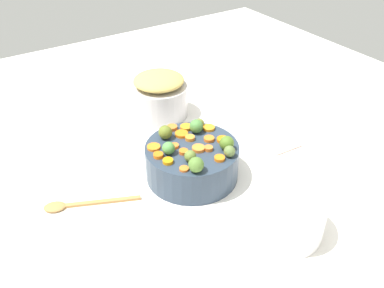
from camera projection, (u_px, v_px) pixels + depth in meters
tabletop at (188, 171)px, 1.33m from camera, size 2.40×2.40×0.02m
serving_bowl_carrots at (192, 161)px, 1.27m from camera, size 0.28×0.28×0.11m
metal_pot at (160, 101)px, 1.56m from camera, size 0.20×0.20×0.12m
stuffing_mound at (159, 80)px, 1.52m from camera, size 0.18×0.18×0.04m
carrot_slice_0 at (209, 148)px, 1.22m from camera, size 0.03×0.03×0.01m
carrot_slice_1 at (189, 138)px, 1.27m from camera, size 0.03×0.03×0.01m
carrot_slice_2 at (180, 134)px, 1.28m from camera, size 0.05×0.05×0.01m
carrot_slice_3 at (209, 139)px, 1.26m from camera, size 0.04×0.04×0.01m
carrot_slice_4 at (184, 169)px, 1.15m from camera, size 0.04×0.04×0.01m
carrot_slice_5 at (223, 140)px, 1.26m from camera, size 0.04×0.04×0.01m
carrot_slice_6 at (209, 128)px, 1.31m from camera, size 0.04×0.04×0.01m
carrot_slice_7 at (168, 161)px, 1.17m from camera, size 0.04×0.04×0.01m
carrot_slice_8 at (158, 155)px, 1.19m from camera, size 0.04×0.04×0.01m
carrot_slice_9 at (186, 127)px, 1.32m from camera, size 0.05×0.05×0.01m
carrot_slice_10 at (198, 149)px, 1.22m from camera, size 0.04×0.04×0.01m
carrot_slice_11 at (220, 158)px, 1.18m from camera, size 0.04×0.04×0.01m
carrot_slice_12 at (175, 146)px, 1.23m from camera, size 0.03×0.03×0.01m
carrot_slice_13 at (172, 128)px, 1.31m from camera, size 0.04×0.04×0.01m
carrot_slice_14 at (184, 152)px, 1.21m from camera, size 0.04×0.04×0.01m
carrot_slice_15 at (154, 147)px, 1.23m from camera, size 0.05×0.05×0.01m
brussels_sprout_0 at (200, 123)px, 1.32m from camera, size 0.03×0.03×0.03m
brussels_sprout_1 at (196, 165)px, 1.13m from camera, size 0.04×0.04×0.04m
brussels_sprout_2 at (169, 148)px, 1.20m from camera, size 0.04×0.04×0.04m
brussels_sprout_3 at (190, 156)px, 1.17m from camera, size 0.03×0.03×0.03m
brussels_sprout_4 at (196, 126)px, 1.29m from camera, size 0.04×0.04×0.04m
brussels_sprout_5 at (229, 151)px, 1.19m from camera, size 0.03×0.03×0.03m
brussels_sprout_6 at (165, 132)px, 1.26m from camera, size 0.04×0.04×0.04m
brussels_sprout_7 at (227, 143)px, 1.22m from camera, size 0.04×0.04×0.04m
wooden_spoon at (75, 205)px, 1.18m from camera, size 0.13×0.26×0.01m
casserole_dish at (287, 217)px, 1.08m from camera, size 0.19×0.19×0.10m
dish_towel at (277, 141)px, 1.45m from camera, size 0.14×0.11×0.01m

